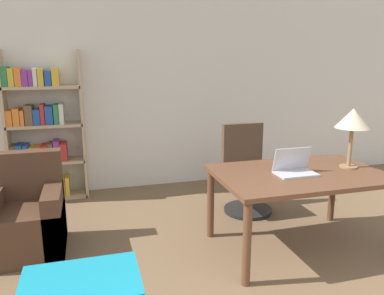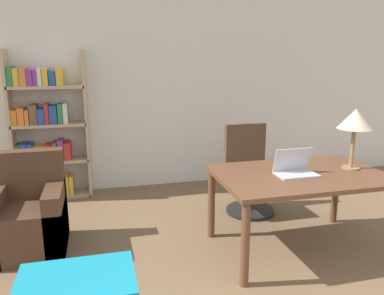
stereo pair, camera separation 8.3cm
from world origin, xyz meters
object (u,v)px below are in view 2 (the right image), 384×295
desk (300,182)px  bookshelf (46,135)px  office_chair (249,174)px  armchair (27,218)px  table_lamp (355,121)px  side_table_blue (77,289)px  laptop (295,169)px

desk → bookshelf: bookshelf is taller
office_chair → armchair: office_chair is taller
table_lamp → armchair: table_lamp is taller
table_lamp → office_chair: (-0.61, 0.98, -0.76)m
side_table_blue → armchair: size_ratio=0.75×
side_table_blue → office_chair: bearing=44.5°
armchair → laptop: bearing=-15.3°
office_chair → bookshelf: (-2.33, 1.03, 0.38)m
side_table_blue → armchair: (-0.51, 1.46, -0.12)m
side_table_blue → armchair: bearing=109.3°
desk → bookshelf: bearing=139.8°
laptop → office_chair: office_chair is taller
laptop → side_table_blue: laptop is taller
desk → office_chair: office_chair is taller
laptop → armchair: bearing=164.7°
desk → armchair: armchair is taller
desk → office_chair: 1.02m
laptop → bookshelf: 3.11m
side_table_blue → bookshelf: 2.93m
desk → side_table_blue: size_ratio=2.24×
side_table_blue → desk: bearing=23.3°
table_lamp → laptop: bearing=-176.0°
desk → laptop: (-0.08, -0.03, 0.14)m
desk → bookshelf: (-2.40, 2.03, 0.17)m
table_lamp → side_table_blue: table_lamp is taller
table_lamp → bookshelf: (-2.94, 2.02, -0.38)m
desk → laptop: laptop is taller
side_table_blue → table_lamp: bearing=19.0°
side_table_blue → bookshelf: bearing=99.2°
armchair → side_table_blue: bearing=-70.7°
armchair → office_chair: bearing=9.0°
office_chair → side_table_blue: office_chair is taller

